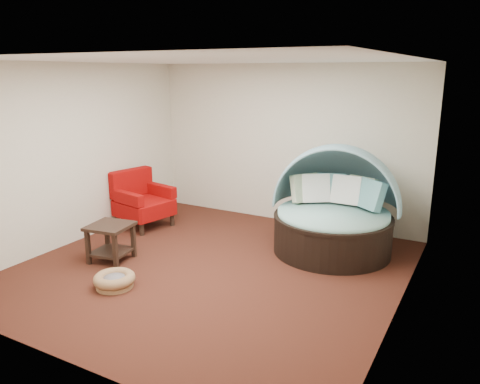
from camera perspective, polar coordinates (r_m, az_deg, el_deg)
The scene contains 10 objects.
floor at distance 6.62m, azimuth -3.51°, elevation -9.23°, with size 5.00×5.00×0.00m, color #401E12.
wall_back at distance 8.38m, azimuth 5.54°, elevation 5.77°, with size 5.00×5.00×0.00m, color beige.
wall_front at distance 4.37m, azimuth -21.59°, elevation -3.37°, with size 5.00×5.00×0.00m, color beige.
wall_left at distance 7.81m, azimuth -19.44°, elevation 4.37°, with size 5.00×5.00×0.00m, color beige.
wall_right at distance 5.32m, azimuth 19.67°, elevation -0.10°, with size 5.00×5.00×0.00m, color beige.
ceiling at distance 6.07m, azimuth -3.93°, elevation 15.76°, with size 5.00×5.00×0.00m, color white.
canopy_daybed at distance 7.18m, azimuth 11.49°, elevation -1.24°, with size 2.06×2.01×1.62m.
pet_basket at distance 6.24m, azimuth -15.06°, elevation -10.33°, with size 0.64×0.64×0.18m.
red_armchair at distance 8.40m, azimuth -11.89°, elevation -1.06°, with size 0.99×0.99×0.99m.
side_table at distance 6.99m, azimuth -15.49°, elevation -5.35°, with size 0.65×0.65×0.54m.
Camera 1 is at (3.27, -5.11, 2.67)m, focal length 35.00 mm.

